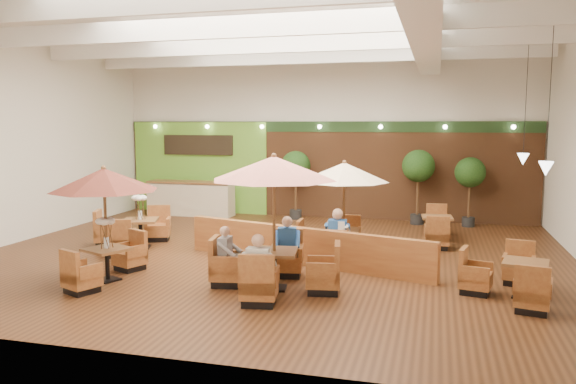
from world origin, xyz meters
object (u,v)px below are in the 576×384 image
(table_3, at_px, (132,230))
(topiary_0, at_px, (296,168))
(table_0, at_px, (104,194))
(diner_0, at_px, (259,262))
(diner_3, at_px, (338,231))
(table_2, at_px, (342,187))
(topiary_1, at_px, (418,169))
(diner_2, at_px, (227,249))
(diner_1, at_px, (287,240))
(table_1, at_px, (274,197))
(table_4, at_px, (510,279))
(topiary_2, at_px, (470,175))
(diner_4, at_px, (338,232))
(service_counter, at_px, (191,198))
(booth_divider, at_px, (303,246))
(table_5, at_px, (437,229))

(table_3, bearing_deg, topiary_0, 40.16)
(table_0, height_order, diner_0, table_0)
(table_3, height_order, diner_3, table_3)
(diner_0, bearing_deg, table_2, 74.46)
(table_2, bearing_deg, topiary_0, 114.78)
(table_2, xyz_separation_m, diner_3, (0.05, -0.84, -0.90))
(diner_0, bearing_deg, table_0, 165.32)
(topiary_1, bearing_deg, diner_2, -113.13)
(topiary_0, relative_size, diner_1, 2.86)
(topiary_1, height_order, diner_2, topiary_1)
(table_1, bearing_deg, diner_0, -99.58)
(table_4, bearing_deg, diner_0, -147.19)
(table_3, height_order, topiary_1, topiary_1)
(topiary_2, xyz_separation_m, diner_4, (-3.09, -5.69, -0.84))
(topiary_1, bearing_deg, diner_4, -105.19)
(service_counter, bearing_deg, diner_2, -60.74)
(topiary_0, bearing_deg, table_3, -119.56)
(table_3, bearing_deg, topiary_1, 16.98)
(diner_0, height_order, diner_3, diner_3)
(table_2, bearing_deg, booth_divider, -124.94)
(diner_2, distance_m, diner_3, 2.81)
(table_2, bearing_deg, service_counter, 141.31)
(table_5, bearing_deg, diner_2, -131.43)
(table_5, xyz_separation_m, topiary_0, (-4.55, 2.58, 1.35))
(table_2, bearing_deg, table_0, -143.02)
(table_5, bearing_deg, table_0, -143.53)
(table_0, bearing_deg, table_4, 29.73)
(table_2, height_order, table_5, table_2)
(table_2, xyz_separation_m, table_3, (-5.34, -0.42, -1.22))
(table_2, distance_m, diner_1, 2.37)
(table_4, relative_size, table_5, 1.00)
(table_5, height_order, topiary_2, topiary_2)
(diner_0, bearing_deg, table_5, 60.17)
(diner_1, relative_size, diner_4, 0.99)
(topiary_0, relative_size, diner_2, 3.16)
(service_counter, xyz_separation_m, table_3, (0.69, -5.08, -0.14))
(table_0, height_order, diner_1, table_0)
(table_2, bearing_deg, table_1, -106.05)
(table_4, bearing_deg, table_3, -179.93)
(topiary_1, xyz_separation_m, topiary_2, (1.54, -0.00, -0.16))
(table_5, bearing_deg, topiary_2, 65.53)
(table_4, distance_m, diner_3, 3.79)
(diner_4, bearing_deg, diner_1, -120.83)
(topiary_0, height_order, topiary_2, topiary_0)
(booth_divider, distance_m, diner_4, 0.85)
(service_counter, distance_m, table_2, 7.70)
(table_1, xyz_separation_m, diner_3, (0.85, 2.15, -1.01))
(table_5, relative_size, diner_1, 3.01)
(service_counter, height_order, table_1, table_1)
(table_0, distance_m, diner_1, 3.78)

